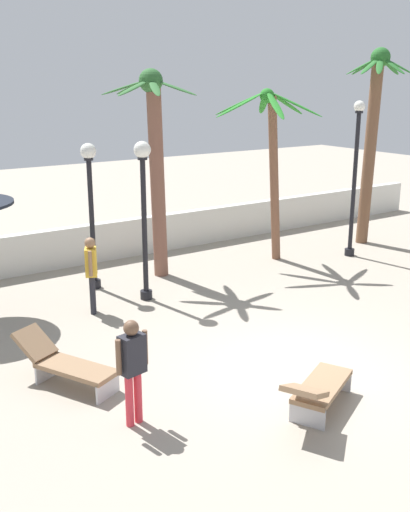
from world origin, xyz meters
TOP-DOWN VIEW (x-y plane):
  - ground_plane at (0.00, 0.00)m, footprint 56.00×56.00m
  - boundary_wall at (0.00, 8.10)m, footprint 25.20×0.30m
  - palm_tree_0 at (7.77, 5.39)m, footprint 1.97×1.97m
  - palm_tree_1 at (3.95, 5.50)m, footprint 2.94×2.68m
  - palm_tree_2 at (0.65, 6.01)m, footprint 2.38×2.37m
  - lamp_post_0 at (-0.45, 4.63)m, footprint 0.38×0.38m
  - lamp_post_1 at (-1.11, 6.02)m, footprint 0.37×0.37m
  - lamp_post_2 at (6.22, 4.56)m, footprint 0.31×0.31m
  - lounge_chair_0 at (-0.69, -1.27)m, footprint 1.89×1.32m
  - lounge_chair_1 at (-3.55, 1.72)m, footprint 1.33×1.93m
  - guest_0 at (-3.16, 0.01)m, footprint 0.55×0.30m
  - guest_1 at (-1.83, 4.50)m, footprint 0.37×0.51m

SIDE VIEW (x-z plane):
  - ground_plane at x=0.00m, z-range 0.00..0.00m
  - lounge_chair_1 at x=-3.55m, z-range -0.03..0.81m
  - lounge_chair_0 at x=-0.69m, z-range 0.00..0.81m
  - boundary_wall at x=0.00m, z-range 0.00..1.08m
  - guest_0 at x=-3.16m, z-range 0.17..1.82m
  - guest_1 at x=-1.83m, z-range 0.18..1.89m
  - lamp_post_1 at x=-1.11m, z-range 0.43..3.95m
  - lamp_post_0 at x=-0.45m, z-range 0.47..4.11m
  - lamp_post_2 at x=6.22m, z-range 0.22..4.60m
  - palm_tree_1 at x=3.95m, z-range 0.73..5.44m
  - palm_tree_2 at x=0.65m, z-range 0.61..5.80m
  - palm_tree_0 at x=7.77m, z-range 0.63..6.47m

